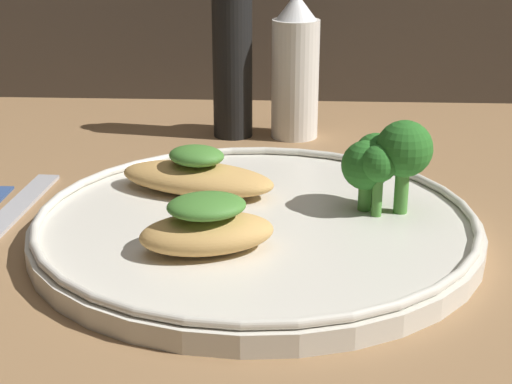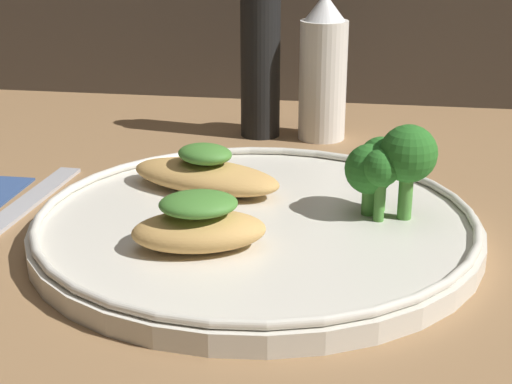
% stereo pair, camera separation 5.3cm
% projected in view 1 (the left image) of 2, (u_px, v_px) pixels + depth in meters
% --- Properties ---
extents(ground_plane, '(1.80, 1.80, 0.01)m').
position_uv_depth(ground_plane, '(256.00, 244.00, 0.55)').
color(ground_plane, '#936D47').
extents(plate, '(0.31, 0.31, 0.02)m').
position_uv_depth(plate, '(256.00, 225.00, 0.54)').
color(plate, silver).
rests_on(plate, ground_plane).
extents(grilled_meat_front, '(0.09, 0.07, 0.04)m').
position_uv_depth(grilled_meat_front, '(207.00, 227.00, 0.49)').
color(grilled_meat_front, tan).
rests_on(grilled_meat_front, plate).
extents(grilled_meat_middle, '(0.13, 0.08, 0.04)m').
position_uv_depth(grilled_meat_middle, '(197.00, 175.00, 0.58)').
color(grilled_meat_middle, tan).
rests_on(grilled_meat_middle, plate).
extents(broccoli_bunch, '(0.06, 0.05, 0.07)m').
position_uv_depth(broccoli_bunch, '(385.00, 158.00, 0.54)').
color(broccoli_bunch, '#4C8E38').
rests_on(broccoli_bunch, plate).
extents(sauce_bottle, '(0.05, 0.05, 0.14)m').
position_uv_depth(sauce_bottle, '(295.00, 70.00, 0.75)').
color(sauce_bottle, white).
rests_on(sauce_bottle, ground_plane).
extents(pepper_grinder, '(0.04, 0.04, 0.16)m').
position_uv_depth(pepper_grinder, '(232.00, 61.00, 0.75)').
color(pepper_grinder, black).
rests_on(pepper_grinder, ground_plane).
extents(fork, '(0.03, 0.19, 0.01)m').
position_uv_depth(fork, '(5.00, 217.00, 0.57)').
color(fork, '#B2B2B7').
rests_on(fork, ground_plane).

